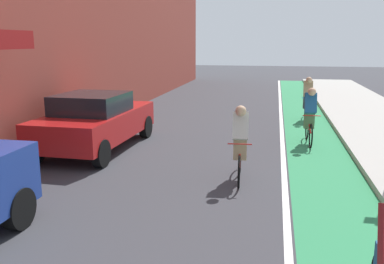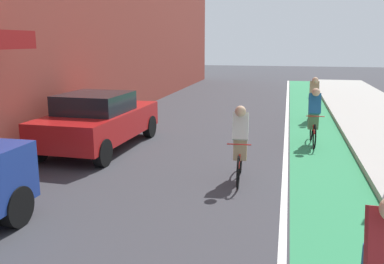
% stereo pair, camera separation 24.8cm
% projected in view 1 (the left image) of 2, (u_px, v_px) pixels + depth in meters
% --- Properties ---
extents(ground_plane, '(76.71, 76.71, 0.00)m').
position_uv_depth(ground_plane, '(211.00, 136.00, 12.87)').
color(ground_plane, '#38383D').
extents(bike_lane_paint, '(1.60, 34.87, 0.00)m').
position_uv_depth(bike_lane_paint, '(308.00, 127.00, 14.20)').
color(bike_lane_paint, '#2D8451').
rests_on(bike_lane_paint, ground).
extents(lane_divider_stripe, '(0.12, 34.87, 0.00)m').
position_uv_depth(lane_divider_stripe, '(282.00, 126.00, 14.37)').
color(lane_divider_stripe, white).
rests_on(lane_divider_stripe, ground).
extents(parked_sedan_red, '(2.02, 4.31, 1.53)m').
position_uv_depth(parked_sedan_red, '(95.00, 121.00, 11.20)').
color(parked_sedan_red, red).
rests_on(parked_sedan_red, ground).
extents(cyclist_mid, '(0.48, 1.72, 1.61)m').
position_uv_depth(cyclist_mid, '(240.00, 140.00, 8.70)').
color(cyclist_mid, black).
rests_on(cyclist_mid, ground).
extents(cyclist_trailing, '(0.48, 1.73, 1.62)m').
position_uv_depth(cyclist_trailing, '(310.00, 114.00, 11.79)').
color(cyclist_trailing, black).
rests_on(cyclist_trailing, ground).
extents(cyclist_far, '(0.48, 1.72, 1.62)m').
position_uv_depth(cyclist_far, '(308.00, 97.00, 15.34)').
color(cyclist_far, black).
rests_on(cyclist_far, ground).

